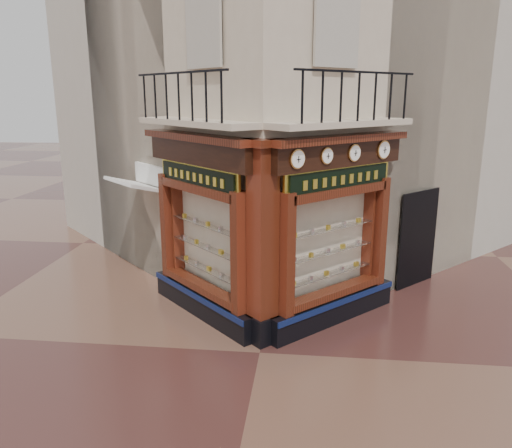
# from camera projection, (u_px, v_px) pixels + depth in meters

# --- Properties ---
(ground) EXTENTS (80.00, 80.00, 0.00)m
(ground) POSITION_uv_depth(u_px,v_px,m) (260.00, 353.00, 9.45)
(ground) COLOR #442420
(ground) RESTS_ON ground
(main_building) EXTENTS (11.31, 11.31, 12.00)m
(main_building) POSITION_uv_depth(u_px,v_px,m) (283.00, 48.00, 13.87)
(main_building) COLOR beige
(main_building) RESTS_ON ground
(neighbour_left) EXTENTS (11.31, 11.31, 11.00)m
(neighbour_left) POSITION_uv_depth(u_px,v_px,m) (213.00, 71.00, 16.64)
(neighbour_left) COLOR #BAB0A2
(neighbour_left) RESTS_ON ground
(neighbour_right) EXTENTS (11.31, 11.31, 11.00)m
(neighbour_right) POSITION_uv_depth(u_px,v_px,m) (363.00, 70.00, 16.11)
(neighbour_right) COLOR #BAB0A2
(neighbour_right) RESTS_ON ground
(shopfront_left) EXTENTS (2.86, 2.86, 3.98)m
(shopfront_left) POSITION_uv_depth(u_px,v_px,m) (202.00, 229.00, 10.61)
(shopfront_left) COLOR black
(shopfront_left) RESTS_ON ground
(shopfront_right) EXTENTS (2.86, 2.86, 3.98)m
(shopfront_right) POSITION_uv_depth(u_px,v_px,m) (335.00, 233.00, 10.32)
(shopfront_right) COLOR black
(shopfront_right) RESTS_ON ground
(corner_pilaster) EXTENTS (0.85, 0.85, 3.98)m
(corner_pilaster) POSITION_uv_depth(u_px,v_px,m) (263.00, 247.00, 9.45)
(corner_pilaster) COLOR black
(corner_pilaster) RESTS_ON ground
(balcony) EXTENTS (5.94, 2.97, 1.03)m
(balcony) POSITION_uv_depth(u_px,v_px,m) (268.00, 122.00, 9.82)
(balcony) COLOR beige
(balcony) RESTS_ON ground
(clock_a) EXTENTS (0.29, 0.29, 0.36)m
(clock_a) POSITION_uv_depth(u_px,v_px,m) (297.00, 159.00, 8.98)
(clock_a) COLOR #CA8E43
(clock_a) RESTS_ON ground
(clock_b) EXTENTS (0.26, 0.26, 0.32)m
(clock_b) POSITION_uv_depth(u_px,v_px,m) (327.00, 156.00, 9.44)
(clock_b) COLOR #CA8E43
(clock_b) RESTS_ON ground
(clock_c) EXTENTS (0.28, 0.28, 0.35)m
(clock_c) POSITION_uv_depth(u_px,v_px,m) (354.00, 153.00, 9.92)
(clock_c) COLOR #CA8E43
(clock_c) RESTS_ON ground
(clock_d) EXTENTS (0.31, 0.31, 0.40)m
(clock_d) POSITION_uv_depth(u_px,v_px,m) (384.00, 150.00, 10.48)
(clock_d) COLOR #CA8E43
(clock_d) RESTS_ON ground
(awning) EXTENTS (1.80, 1.80, 0.33)m
(awning) POSITION_uv_depth(u_px,v_px,m) (141.00, 283.00, 12.92)
(awning) COLOR white
(awning) RESTS_ON ground
(signboard_left) EXTENTS (2.08, 2.08, 0.56)m
(signboard_left) POSITION_uv_depth(u_px,v_px,m) (197.00, 177.00, 10.29)
(signboard_left) COLOR yellow
(signboard_left) RESTS_ON ground
(signboard_right) EXTENTS (2.17, 2.17, 0.58)m
(signboard_right) POSITION_uv_depth(u_px,v_px,m) (340.00, 179.00, 9.97)
(signboard_right) COLOR yellow
(signboard_right) RESTS_ON ground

